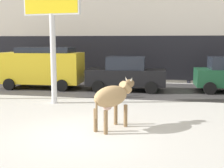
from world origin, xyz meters
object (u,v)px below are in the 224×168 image
object	(u,v)px
car_black_sedan	(126,74)
pedestrian_near_billboard	(189,69)
billboard	(52,1)
car_yellow_van	(42,66)
cow_tan	(112,97)

from	to	relation	value
car_black_sedan	pedestrian_near_billboard	size ratio (longest dim) A/B	2.47
billboard	car_black_sedan	distance (m)	5.75
car_black_sedan	pedestrian_near_billboard	xyz separation A→B (m)	(3.55, 3.61, -0.03)
car_black_sedan	pedestrian_near_billboard	distance (m)	5.06
car_yellow_van	car_black_sedan	world-z (taller)	car_yellow_van
cow_tan	car_yellow_van	distance (m)	8.87
car_yellow_van	pedestrian_near_billboard	size ratio (longest dim) A/B	2.70
cow_tan	pedestrian_near_billboard	size ratio (longest dim) A/B	1.08
cow_tan	car_yellow_van	xyz separation A→B (m)	(-5.40, 7.03, 0.25)
cow_tan	car_black_sedan	size ratio (longest dim) A/B	0.44
cow_tan	billboard	bearing A→B (deg)	134.38
car_yellow_van	pedestrian_near_billboard	world-z (taller)	car_yellow_van
car_yellow_van	car_black_sedan	distance (m)	4.83
pedestrian_near_billboard	car_black_sedan	bearing A→B (deg)	-134.55
billboard	pedestrian_near_billboard	world-z (taller)	billboard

